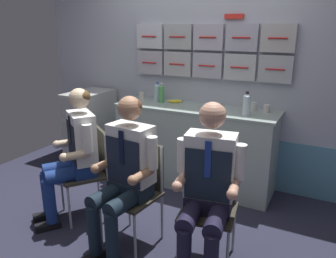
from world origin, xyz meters
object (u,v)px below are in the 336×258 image
(folding_chair_left, at_px, (93,164))
(sparkling_bottle_green, at_px, (247,104))
(crew_member_left, at_px, (74,150))
(folding_chair_by_counter, at_px, (211,195))
(crew_member_right, at_px, (125,170))
(espresso_cup_small, at_px, (254,106))
(folding_chair_right, at_px, (138,182))
(crew_member_by_counter, at_px, (208,183))
(snack_banana, at_px, (175,101))
(service_trolley, at_px, (91,127))

(folding_chair_left, relative_size, sparkling_bottle_green, 3.54)
(crew_member_left, relative_size, folding_chair_by_counter, 1.48)
(crew_member_right, height_order, espresso_cup_small, crew_member_right)
(folding_chair_right, xyz_separation_m, folding_chair_by_counter, (0.61, 0.06, 0.00))
(espresso_cup_small, bearing_deg, crew_member_by_counter, -88.98)
(folding_chair_right, bearing_deg, crew_member_right, -96.61)
(folding_chair_left, bearing_deg, crew_member_left, -126.14)
(folding_chair_left, distance_m, crew_member_by_counter, 1.27)
(folding_chair_left, height_order, crew_member_left, crew_member_left)
(folding_chair_left, relative_size, crew_member_right, 0.67)
(snack_banana, bearing_deg, espresso_cup_small, 2.46)
(crew_member_left, height_order, crew_member_by_counter, crew_member_by_counter)
(espresso_cup_small, bearing_deg, crew_member_right, -113.45)
(snack_banana, bearing_deg, crew_member_right, -79.64)
(crew_member_left, bearing_deg, folding_chair_by_counter, 2.33)
(crew_member_by_counter, bearing_deg, snack_banana, 124.11)
(sparkling_bottle_green, bearing_deg, espresso_cup_small, 84.18)
(crew_member_right, height_order, sparkling_bottle_green, crew_member_right)
(folding_chair_right, distance_m, espresso_cup_small, 1.51)
(service_trolley, height_order, sparkling_bottle_green, sparkling_bottle_green)
(crew_member_by_counter, height_order, snack_banana, crew_member_by_counter)
(service_trolley, relative_size, crew_member_right, 0.78)
(snack_banana, bearing_deg, sparkling_bottle_green, -12.10)
(service_trolley, bearing_deg, folding_chair_by_counter, -26.57)
(folding_chair_left, relative_size, crew_member_by_counter, 0.67)
(espresso_cup_small, bearing_deg, service_trolley, -173.30)
(espresso_cup_small, bearing_deg, snack_banana, -177.54)
(sparkling_bottle_green, bearing_deg, service_trolley, -179.70)
(service_trolley, relative_size, crew_member_left, 0.79)
(folding_chair_right, bearing_deg, sparkling_bottle_green, 61.18)
(folding_chair_left, bearing_deg, service_trolley, 130.75)
(crew_member_right, height_order, crew_member_by_counter, crew_member_by_counter)
(folding_chair_right, bearing_deg, espresso_cup_small, 64.70)
(service_trolley, xyz_separation_m, crew_member_by_counter, (2.03, -1.16, 0.17))
(service_trolley, bearing_deg, folding_chair_right, -37.53)
(folding_chair_by_counter, bearing_deg, folding_chair_left, 176.32)
(sparkling_bottle_green, xyz_separation_m, espresso_cup_small, (0.02, 0.23, -0.06))
(crew_member_right, xyz_separation_m, espresso_cup_small, (0.63, 1.46, 0.27))
(folding_chair_left, xyz_separation_m, snack_banana, (0.31, 1.12, 0.42))
(crew_member_left, bearing_deg, crew_member_by_counter, -4.52)
(folding_chair_left, xyz_separation_m, sparkling_bottle_green, (1.18, 0.93, 0.51))
(folding_chair_left, relative_size, folding_chair_right, 1.00)
(sparkling_bottle_green, bearing_deg, snack_banana, 167.90)
(crew_member_left, distance_m, snack_banana, 1.34)
(espresso_cup_small, bearing_deg, sparkling_bottle_green, -95.82)
(service_trolley, xyz_separation_m, folding_chair_right, (1.39, -1.07, -0.01))
(crew_member_by_counter, bearing_deg, folding_chair_by_counter, 99.33)
(service_trolley, bearing_deg, crew_member_right, -41.82)
(crew_member_by_counter, bearing_deg, folding_chair_left, 169.19)
(service_trolley, xyz_separation_m, folding_chair_left, (0.80, -0.92, -0.01))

